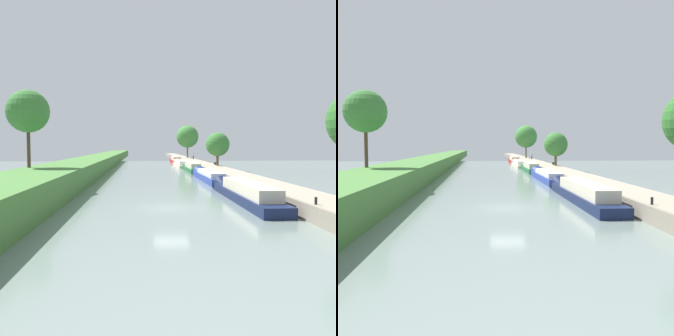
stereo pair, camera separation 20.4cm
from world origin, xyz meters
The scene contains 16 objects.
ground_plane centered at (0.00, 0.00, 0.00)m, with size 160.00×160.00×0.00m, color slate.
left_grassy_bank centered at (-10.98, 0.00, 1.14)m, with size 6.23×260.00×2.27m.
right_towpath centered at (9.66, 0.00, 0.50)m, with size 3.58×260.00×1.00m.
stone_quay centered at (7.74, 0.00, 0.52)m, with size 0.25×260.00×1.05m.
narrowboat_navy centered at (6.20, 3.32, 0.66)m, with size 2.10×16.73×2.24m.
narrowboat_blue centered at (6.41, 21.19, 0.56)m, with size 2.09×16.02×1.98m.
narrowboat_green centered at (6.41, 37.34, 0.63)m, with size 1.89×13.22×2.09m.
narrowboat_cream centered at (6.17, 53.89, 0.51)m, with size 2.18×16.75×2.07m.
narrowboat_red centered at (6.26, 68.13, 0.65)m, with size 2.07×12.75×2.24m.
tree_rightbank_midnear centered at (10.77, 36.93, 4.60)m, with size 4.07×4.07×5.66m.
tree_rightbank_midfar centered at (10.31, 76.07, 6.78)m, with size 6.06×6.06×8.82m.
tree_leftbank_downstream centered at (-13.31, 11.45, 7.82)m, with size 4.22×4.22×7.68m.
person_walking centered at (10.62, 66.45, 1.87)m, with size 0.34×0.34×1.66m.
mooring_bollard_near centered at (8.17, -5.42, 1.22)m, with size 0.16×0.16×0.45m.
mooring_bollard_far centered at (8.17, 74.10, 1.22)m, with size 0.16×0.16×0.45m.
park_bench centered at (11.00, 39.57, 1.34)m, with size 0.44×1.50×0.47m.
Camera 1 is at (-2.07, -26.95, 4.52)m, focal length 40.48 mm.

